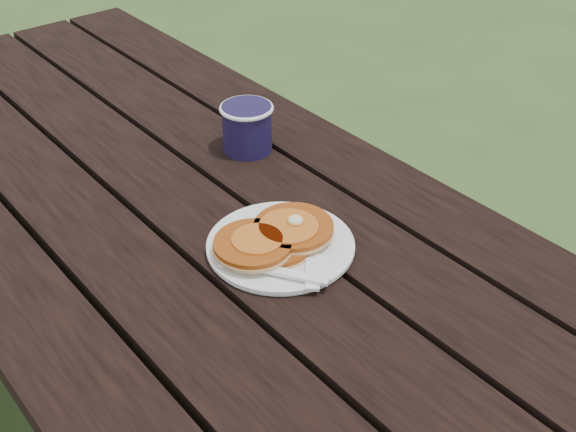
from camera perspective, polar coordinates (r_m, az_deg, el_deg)
picnic_table at (r=1.46m, az=-7.39°, el=-11.10°), size 1.36×1.80×0.75m
plate at (r=1.08m, az=-0.59°, el=-2.41°), size 0.28×0.28×0.01m
pancake_stack at (r=1.07m, az=-1.04°, el=-1.69°), size 0.19×0.12×0.04m
knife at (r=1.06m, az=1.96°, el=-2.69°), size 0.13×0.15×0.00m
fork at (r=1.01m, az=0.22°, el=-4.61°), size 0.11×0.15×0.01m
coffee_cup at (r=1.31m, az=-3.26°, el=7.19°), size 0.10×0.10×0.09m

